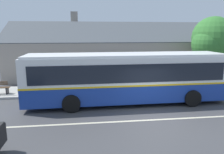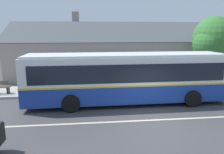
% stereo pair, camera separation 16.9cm
% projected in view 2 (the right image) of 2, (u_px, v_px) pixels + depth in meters
% --- Properties ---
extents(ground_plane, '(300.00, 300.00, 0.00)m').
position_uv_depth(ground_plane, '(154.00, 120.00, 10.96)').
color(ground_plane, '#424244').
extents(sidewalk_far, '(60.00, 3.00, 0.15)m').
position_uv_depth(sidewalk_far, '(131.00, 89.00, 16.79)').
color(sidewalk_far, '#ADAAA3').
rests_on(sidewalk_far, ground).
extents(lane_divider_stripe, '(60.00, 0.16, 0.01)m').
position_uv_depth(lane_divider_stripe, '(154.00, 120.00, 10.96)').
color(lane_divider_stripe, beige).
rests_on(lane_divider_stripe, ground).
extents(community_building, '(27.23, 8.62, 6.44)m').
position_uv_depth(community_building, '(145.00, 56.00, 23.61)').
color(community_building, gray).
rests_on(community_building, ground).
extents(transit_bus, '(12.21, 2.90, 3.07)m').
position_uv_depth(transit_bus, '(127.00, 77.00, 13.36)').
color(transit_bus, navy).
rests_on(transit_bus, ground).
extents(street_tree_primary, '(3.48, 3.30, 5.59)m').
position_uv_depth(street_tree_primary, '(213.00, 39.00, 17.37)').
color(street_tree_primary, '#4C3828').
rests_on(street_tree_primary, ground).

